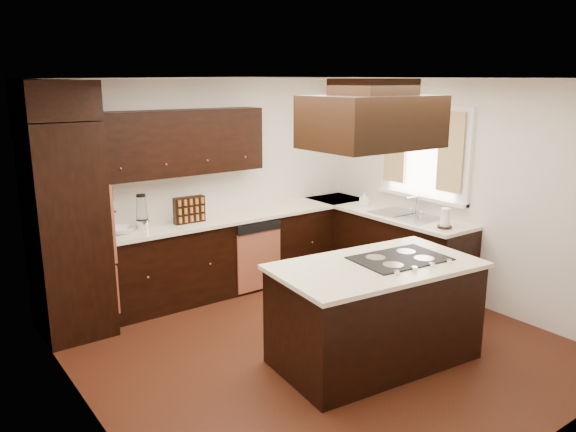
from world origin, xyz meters
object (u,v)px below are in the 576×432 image
at_px(island, 375,315).
at_px(oven_column, 67,230).
at_px(range_hood, 372,122).
at_px(spice_rack, 189,210).

bearing_deg(island, oven_column, 137.79).
height_order(island, range_hood, range_hood).
relative_size(island, spice_rack, 4.89).
distance_m(island, range_hood, 1.73).
distance_m(range_hood, spice_rack, 2.61).
relative_size(oven_column, range_hood, 2.02).
height_order(range_hood, spice_rack, range_hood).
bearing_deg(range_hood, oven_column, 129.74).
xyz_separation_m(island, range_hood, (-0.14, -0.02, 1.72)).
height_order(island, spice_rack, spice_rack).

